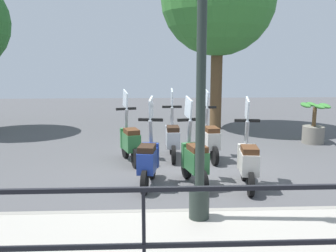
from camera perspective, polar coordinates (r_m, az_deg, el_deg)
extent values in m
plane|color=#4C4C4F|center=(7.36, 3.99, -7.16)|extent=(28.00, 28.00, 0.00)
cube|color=gray|center=(5.34, 6.69, -13.30)|extent=(0.10, 20.00, 0.15)
cube|color=black|center=(3.06, 13.32, -9.14)|extent=(0.04, 16.00, 0.04)
cube|color=black|center=(3.25, 12.96, -17.03)|extent=(0.04, 16.00, 0.04)
cylinder|color=black|center=(3.17, -3.67, -18.59)|extent=(0.03, 0.03, 1.05)
cylinder|color=#232D28|center=(4.97, 4.77, -11.64)|extent=(0.26, 0.26, 0.40)
cylinder|color=#232D28|center=(4.61, 5.12, 10.33)|extent=(0.12, 0.12, 4.12)
cylinder|color=brown|center=(11.86, 7.34, 6.07)|extent=(0.36, 0.36, 2.70)
cylinder|color=slate|center=(10.54, 21.24, -1.24)|extent=(0.56, 0.56, 0.45)
cylinder|color=brown|center=(10.46, 21.41, 1.31)|extent=(0.10, 0.10, 0.50)
ellipsoid|color=#387A33|center=(10.65, 20.97, 3.12)|extent=(0.56, 0.16, 0.10)
ellipsoid|color=#387A33|center=(10.19, 22.08, 2.75)|extent=(0.56, 0.16, 0.10)
ellipsoid|color=#387A33|center=(10.32, 20.24, 2.96)|extent=(0.56, 0.16, 0.10)
ellipsoid|color=#387A33|center=(10.52, 22.76, 2.92)|extent=(0.56, 0.16, 0.10)
ellipsoid|color=#387A33|center=(10.51, 20.22, 3.08)|extent=(0.56, 0.16, 0.10)
ellipsoid|color=#387A33|center=(10.33, 22.83, 2.79)|extent=(0.56, 0.16, 0.10)
cylinder|color=black|center=(7.03, 11.52, -6.48)|extent=(0.41, 0.13, 0.40)
cylinder|color=black|center=(6.25, 12.50, -8.66)|extent=(0.41, 0.13, 0.40)
cube|color=beige|center=(6.48, 12.17, -5.37)|extent=(0.63, 0.35, 0.36)
cube|color=beige|center=(6.75, 11.84, -4.55)|extent=(0.15, 0.31, 0.44)
cube|color=#4C2D19|center=(6.35, 12.34, -3.55)|extent=(0.43, 0.30, 0.10)
cylinder|color=gray|center=(6.73, 11.88, -1.49)|extent=(0.19, 0.09, 0.55)
cube|color=black|center=(6.68, 11.97, 0.82)|extent=(0.11, 0.44, 0.05)
cube|color=silver|center=(6.71, 11.96, 2.58)|extent=(0.39, 0.07, 0.42)
cylinder|color=black|center=(6.99, 2.80, -6.38)|extent=(0.41, 0.17, 0.40)
cylinder|color=black|center=(6.25, 5.25, -8.46)|extent=(0.41, 0.17, 0.40)
cube|color=#2D6B38|center=(6.46, 4.24, -5.21)|extent=(0.65, 0.41, 0.36)
cube|color=#2D6B38|center=(6.72, 3.40, -4.42)|extent=(0.19, 0.32, 0.44)
cube|color=#4C2D19|center=(6.34, 4.48, -3.37)|extent=(0.45, 0.34, 0.10)
cylinder|color=gray|center=(6.69, 3.26, -1.35)|extent=(0.19, 0.11, 0.55)
cube|color=black|center=(6.64, 3.28, 0.97)|extent=(0.16, 0.44, 0.05)
cube|color=silver|center=(6.67, 3.13, 2.75)|extent=(0.38, 0.12, 0.42)
cylinder|color=black|center=(6.98, -2.40, -6.39)|extent=(0.41, 0.14, 0.40)
cylinder|color=black|center=(6.20, -3.60, -8.57)|extent=(0.41, 0.14, 0.40)
cube|color=navy|center=(6.43, -3.11, -5.27)|extent=(0.64, 0.37, 0.36)
cube|color=navy|center=(6.70, -2.70, -4.45)|extent=(0.17, 0.32, 0.44)
cube|color=black|center=(6.31, -3.24, -3.43)|extent=(0.44, 0.32, 0.10)
cylinder|color=gray|center=(6.68, -2.64, -1.37)|extent=(0.19, 0.10, 0.55)
cube|color=black|center=(6.63, -2.66, 0.96)|extent=(0.13, 0.44, 0.05)
cube|color=silver|center=(6.66, -2.59, 2.74)|extent=(0.39, 0.09, 0.42)
cylinder|color=black|center=(8.65, 5.51, -3.15)|extent=(0.41, 0.13, 0.40)
cylinder|color=black|center=(7.88, 7.12, -4.52)|extent=(0.41, 0.13, 0.40)
cube|color=beige|center=(8.12, 6.48, -2.03)|extent=(0.63, 0.35, 0.36)
cube|color=beige|center=(8.39, 5.93, -1.48)|extent=(0.16, 0.31, 0.44)
cube|color=#4C2D19|center=(8.01, 6.66, -0.53)|extent=(0.43, 0.31, 0.10)
cylinder|color=gray|center=(8.38, 5.86, 0.98)|extent=(0.19, 0.09, 0.55)
cube|color=black|center=(8.34, 5.90, 2.84)|extent=(0.12, 0.44, 0.05)
cube|color=silver|center=(8.37, 5.81, 4.25)|extent=(0.39, 0.08, 0.42)
cylinder|color=black|center=(8.71, 0.55, -3.01)|extent=(0.40, 0.08, 0.40)
cylinder|color=black|center=(7.91, 0.85, -4.39)|extent=(0.40, 0.08, 0.40)
cube|color=#B7BCC6|center=(8.16, 0.73, -1.90)|extent=(0.60, 0.28, 0.36)
cube|color=#B7BCC6|center=(8.44, 0.62, -1.35)|extent=(0.12, 0.30, 0.44)
cube|color=black|center=(8.05, 0.76, -0.41)|extent=(0.40, 0.26, 0.10)
cylinder|color=gray|center=(8.44, 0.61, 1.09)|extent=(0.18, 0.07, 0.55)
cube|color=black|center=(8.40, 0.61, 2.94)|extent=(0.06, 0.44, 0.05)
cube|color=silver|center=(8.43, 0.59, 4.34)|extent=(0.39, 0.03, 0.42)
cylinder|color=black|center=(8.43, -6.52, -3.52)|extent=(0.41, 0.20, 0.40)
cylinder|color=black|center=(7.65, -5.01, -4.92)|extent=(0.41, 0.20, 0.40)
cube|color=#2D6B38|center=(7.90, -5.69, -2.37)|extent=(0.66, 0.45, 0.36)
cube|color=#2D6B38|center=(8.17, -6.21, -1.81)|extent=(0.21, 0.32, 0.44)
cube|color=#4C2D19|center=(7.78, -5.58, -0.82)|extent=(0.46, 0.37, 0.10)
cylinder|color=gray|center=(8.16, -6.36, 0.71)|extent=(0.20, 0.12, 0.55)
cube|color=black|center=(8.12, -6.40, 2.63)|extent=(0.19, 0.44, 0.05)
cube|color=silver|center=(8.15, -6.53, 4.07)|extent=(0.38, 0.15, 0.42)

